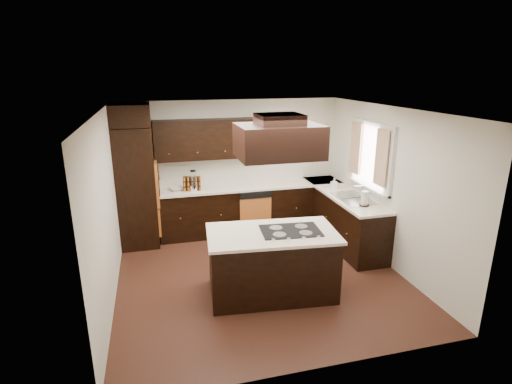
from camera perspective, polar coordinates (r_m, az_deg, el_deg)
floor at (r=6.28m, az=0.51°, el=-11.83°), size 4.20×4.20×0.02m
ceiling at (r=5.52m, az=0.58°, el=11.74°), size 4.20×4.20×0.02m
wall_back at (r=7.76m, az=-3.54°, el=3.81°), size 4.20×0.02×2.50m
wall_front at (r=3.93m, az=8.75°, el=-9.95°), size 4.20×0.02×2.50m
wall_left at (r=5.63m, az=-20.67°, el=-2.41°), size 0.02×4.20×2.50m
wall_right at (r=6.63m, az=18.45°, el=0.64°), size 0.02×4.20×2.50m
oven_column at (r=7.29m, az=-16.70°, el=0.69°), size 0.65×0.75×2.12m
wall_oven_face at (r=7.26m, az=-13.98°, el=1.35°), size 0.05×0.62×0.78m
base_cabinets_back at (r=7.70m, az=-2.73°, el=-2.56°), size 2.93×0.60×0.88m
base_cabinets_right at (r=7.46m, az=12.16°, el=-3.60°), size 0.60×2.40×0.88m
countertop_back at (r=7.55m, az=-2.75°, el=0.69°), size 2.93×0.63×0.04m
countertop_right at (r=7.31m, az=12.28°, el=-0.23°), size 0.63×2.40×0.04m
upper_cabinets at (r=7.41m, az=-6.64°, el=7.51°), size 2.00×0.34×0.72m
dishwasher_front at (r=7.51m, az=-0.06°, el=-3.42°), size 0.60×0.05×0.72m
window_frame at (r=6.96m, az=16.06°, el=5.02°), size 0.06×1.32×1.12m
window_pane at (r=6.98m, az=16.25°, el=5.03°), size 0.00×1.20×1.00m
curtain_left at (r=6.57m, az=17.47°, el=4.66°), size 0.02×0.34×0.90m
curtain_right at (r=7.28m, az=14.02°, el=6.08°), size 0.02×0.34×0.90m
sink_rim at (r=7.01m, az=13.67°, el=-0.86°), size 0.52×0.84×0.01m
island at (r=5.63m, az=2.26°, el=-10.26°), size 1.78×1.09×0.88m
island_top at (r=5.43m, az=2.32°, el=-5.94°), size 1.84×1.15×0.04m
cooktop at (r=5.47m, az=4.97°, el=-5.51°), size 0.85×0.61×0.01m
range_hood at (r=5.07m, az=3.31°, el=7.26°), size 1.05×0.72×0.42m
hood_duct at (r=5.03m, az=3.36°, el=10.34°), size 0.55×0.50×0.13m
blender_base at (r=7.32m, az=-8.89°, el=0.56°), size 0.15×0.15×0.10m
blender_pitcher at (r=7.27m, az=-8.95°, el=1.92°), size 0.13×0.13×0.26m
spice_rack at (r=7.32m, az=-9.14°, el=1.20°), size 0.32×0.13×0.26m
mixing_bowl at (r=7.41m, az=-11.32°, el=0.48°), size 0.27×0.27×0.06m
soap_bottle at (r=7.47m, az=11.09°, el=1.20°), size 0.11×0.11×0.21m
paper_towel at (r=6.64m, az=15.25°, el=-0.92°), size 0.14×0.14×0.25m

